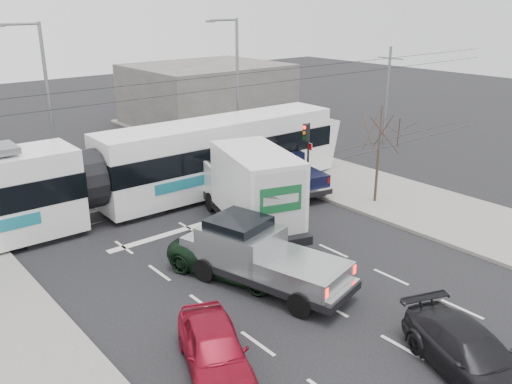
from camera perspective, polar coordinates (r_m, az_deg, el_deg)
ground at (r=22.28m, az=5.13°, el=-7.40°), size 120.00×120.00×0.00m
sidewalk_right at (r=28.82m, az=17.99°, el=-1.72°), size 6.00×60.00×0.15m
rails at (r=29.58m, az=-8.59°, el=-0.54°), size 60.00×1.60×0.03m
building_right at (r=46.70m, az=-5.17°, el=10.19°), size 12.00×10.00×5.00m
bare_tree at (r=27.98m, az=12.92°, el=6.12°), size 2.40×2.40×5.00m
traffic_signal at (r=29.95m, az=5.39°, el=5.33°), size 0.44×0.44×3.60m
street_lamp_near at (r=35.58m, az=-2.22°, el=11.56°), size 2.38×0.25×9.00m
street_lamp_far at (r=31.94m, az=-21.34°, el=9.33°), size 2.38×0.25×9.00m
catenary at (r=28.49m, az=-8.98°, el=6.79°), size 60.00×0.20×7.00m
tram at (r=26.45m, az=-17.45°, el=1.12°), size 29.15×3.73×5.94m
silver_pickup at (r=20.19m, az=0.12°, el=-6.51°), size 3.82×6.98×2.41m
box_truck at (r=24.91m, az=-0.51°, el=0.38°), size 4.78×8.04×3.81m
navy_pickup at (r=30.36m, az=2.94°, el=2.56°), size 3.19×6.04×2.42m
green_car at (r=21.05m, az=-1.99°, el=-6.74°), size 4.21×5.91×1.50m
red_car at (r=16.04m, az=-4.38°, el=-16.16°), size 3.25×4.59×1.45m
dark_car at (r=16.95m, az=21.70°, el=-15.63°), size 3.50×5.17×1.39m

